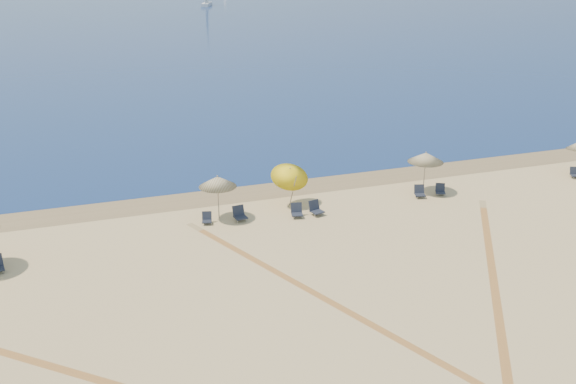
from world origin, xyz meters
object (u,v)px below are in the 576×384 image
at_px(umbrella_4, 426,157).
at_px(chair_6, 316,209).
at_px(umbrella_3, 290,173).
at_px(chair_3, 207,219).
at_px(chair_4, 240,214).
at_px(chair_9, 575,173).
at_px(chair_7, 420,192).
at_px(chair_5, 297,211).
at_px(umbrella_2, 218,182).
at_px(chair_8, 440,190).

bearing_deg(umbrella_4, chair_6, -171.17).
height_order(umbrella_3, chair_3, umbrella_3).
height_order(chair_4, chair_9, chair_4).
bearing_deg(chair_7, chair_5, -159.46).
distance_m(umbrella_3, chair_9, 18.17).
relative_size(umbrella_3, chair_4, 3.25).
height_order(umbrella_2, chair_4, umbrella_2).
relative_size(umbrella_3, chair_6, 3.08).
relative_size(chair_3, chair_5, 0.84).
height_order(umbrella_2, chair_6, umbrella_2).
bearing_deg(umbrella_2, umbrella_3, 7.34).
xyz_separation_m(umbrella_2, chair_8, (12.77, -0.72, -1.76)).
bearing_deg(chair_7, umbrella_3, -171.87).
relative_size(umbrella_2, chair_5, 2.98).
bearing_deg(umbrella_3, chair_7, -9.18).
height_order(umbrella_2, umbrella_3, umbrella_3).
height_order(chair_8, chair_9, chair_8).
distance_m(umbrella_4, chair_9, 10.27).
xyz_separation_m(umbrella_2, chair_5, (3.92, -1.08, -1.73)).
height_order(chair_3, chair_8, chair_8).
bearing_deg(chair_5, chair_3, -175.14).
height_order(chair_5, chair_8, chair_5).
xyz_separation_m(umbrella_2, chair_4, (0.96, -0.55, -1.72)).
bearing_deg(umbrella_4, chair_9, -4.61).
xyz_separation_m(umbrella_3, chair_3, (-4.84, -0.95, -1.59)).
height_order(chair_5, chair_9, chair_5).
height_order(chair_5, chair_6, chair_6).
bearing_deg(umbrella_4, chair_5, -172.57).
distance_m(umbrella_2, umbrella_3, 4.15).
distance_m(umbrella_2, chair_8, 12.91).
bearing_deg(chair_5, chair_6, 10.83).
bearing_deg(chair_3, umbrella_3, 24.99).
relative_size(umbrella_4, chair_6, 2.90).
relative_size(umbrella_2, umbrella_3, 0.92).
height_order(umbrella_3, umbrella_4, umbrella_3).
xyz_separation_m(umbrella_4, chair_9, (10.08, -0.81, -1.81)).
bearing_deg(chair_8, umbrella_4, 159.49).
distance_m(chair_4, chair_6, 4.05).
relative_size(chair_5, chair_8, 1.03).
bearing_deg(chair_7, chair_8, 14.61).
bearing_deg(umbrella_4, chair_8, -45.35).
bearing_deg(chair_9, chair_3, -159.05).
xyz_separation_m(chair_3, chair_7, (12.20, -0.24, 0.04)).
distance_m(chair_4, chair_8, 11.81).
bearing_deg(chair_9, umbrella_2, -160.17).
bearing_deg(chair_4, chair_7, -8.17).
bearing_deg(chair_9, umbrella_4, -162.63).
bearing_deg(chair_4, chair_3, 167.82).
bearing_deg(chair_6, umbrella_2, 153.30).
bearing_deg(chair_6, chair_5, 163.87).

